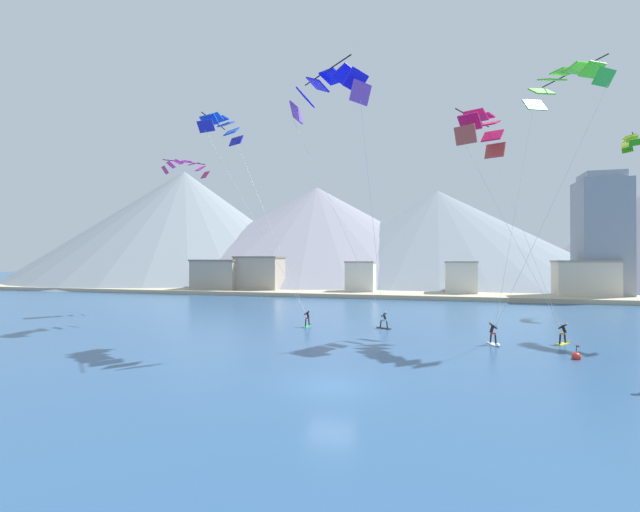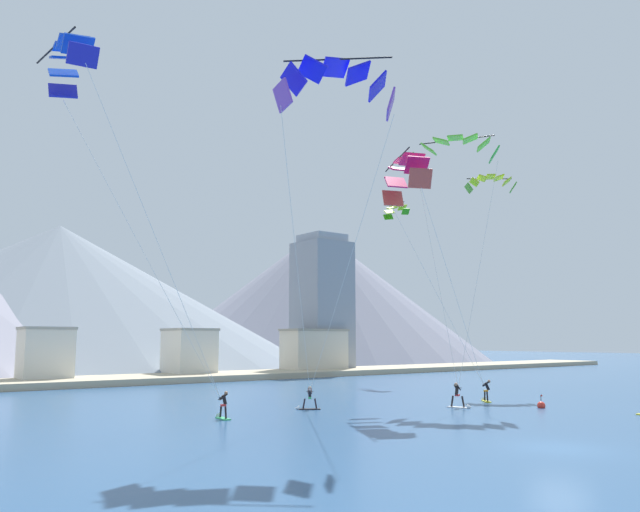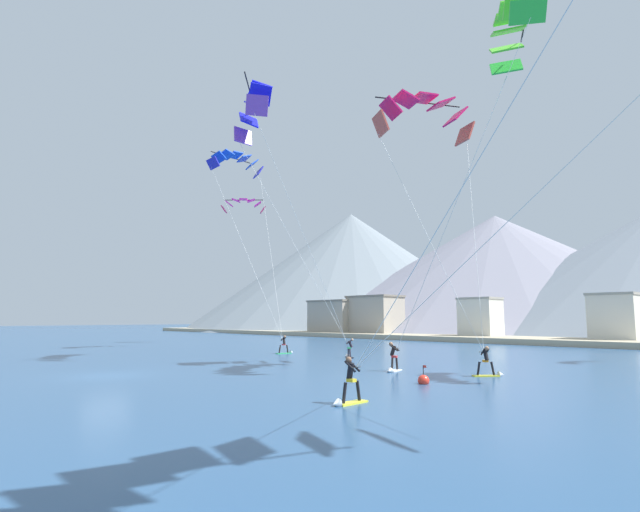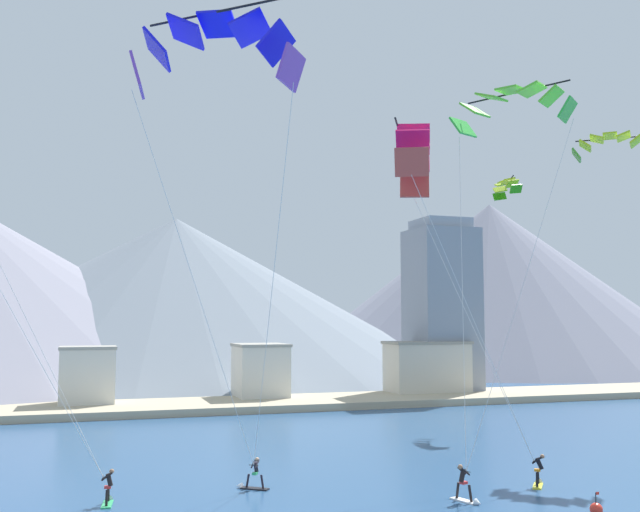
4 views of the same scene
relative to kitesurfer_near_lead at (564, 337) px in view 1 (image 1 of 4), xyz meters
name	(u,v)px [view 1 (image 1 of 4)]	position (x,y,z in m)	size (l,w,h in m)	color
ground_plane	(331,386)	(-14.62, -15.05, -0.51)	(400.00, 400.00, 0.00)	navy
kitesurfer_near_lead	(564,337)	(0.00, 0.00, 0.00)	(1.40, 1.61, 1.72)	yellow
kitesurfer_near_trail	(308,321)	(-21.18, 3.04, -0.03)	(0.61, 1.78, 1.71)	#33B266
kitesurfer_mid_center	(494,338)	(-5.22, -1.85, 0.05)	(0.92, 1.78, 1.81)	white
kitesurfer_far_right	(382,323)	(-14.24, 3.92, -0.08)	(1.64, 1.36, 1.61)	black
parafoil_kite_near_lead	(482,129)	(-5.60, 2.59, 17.04)	(7.74, 7.23, 17.41)	#C2463A
parafoil_kite_near_trail	(221,127)	(-30.79, 3.71, 19.57)	(10.53, 6.44, 19.83)	#2020AE
parafoil_kite_mid_center	(565,82)	(0.93, 2.97, 20.55)	(8.99, 8.01, 20.73)	green
parafoil_kite_far_right	(330,90)	(-17.52, -3.42, 19.35)	(7.06, 9.64, 20.06)	purple
parafoil_kite_distant_low_drift	(186,166)	(-39.34, 10.69, 17.45)	(4.57, 5.25, 1.95)	#B71D5D
parafoil_kite_distant_mid_solo	(630,141)	(13.10, 22.67, 20.03)	(2.08, 4.42, 1.68)	#2C960F
race_marker_buoy	(576,357)	(-0.69, -5.22, -0.35)	(0.56, 0.56, 1.02)	red
shoreline_strip	(403,295)	(-14.62, 37.04, -0.16)	(180.00, 10.00, 0.70)	tan
shore_building_harbour_front	(461,279)	(-5.15, 40.79, 2.55)	(5.23, 6.14, 6.10)	silver
shore_building_promenade_mid	(361,278)	(-22.25, 39.61, 2.53)	(5.21, 4.34, 6.05)	silver
shore_building_quay_east	(219,276)	(-49.80, 38.79, 2.66)	(9.30, 7.17, 6.32)	#A89E8E
shore_building_quay_west	(260,274)	(-41.74, 39.62, 2.97)	(8.74, 5.88, 6.94)	#A89E8E
shore_building_old_town	(585,280)	(13.52, 39.78, 2.61)	(9.12, 4.74, 6.21)	beige
highrise_tower	(601,237)	(16.41, 41.70, 9.40)	(7.00, 7.00, 20.23)	gray
mountain_peak_west_ridge	(437,236)	(-8.61, 88.82, 12.35)	(94.11, 94.11, 25.71)	slate
mountain_peak_central_summit	(317,234)	(-43.34, 86.65, 13.39)	(99.04, 99.04, 27.80)	gray
mountain_peak_far_spur	(184,226)	(-82.01, 77.06, 15.84)	(91.48, 91.48, 32.69)	gray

